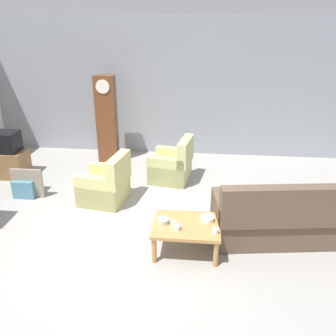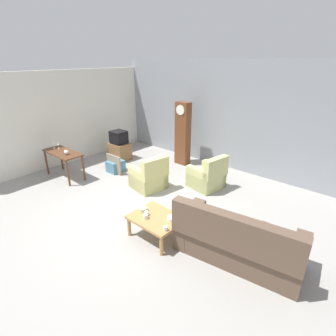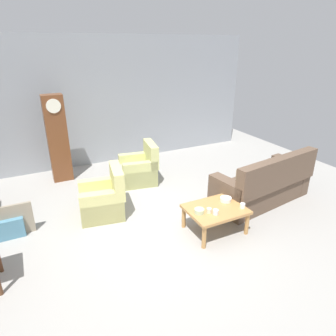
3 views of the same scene
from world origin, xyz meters
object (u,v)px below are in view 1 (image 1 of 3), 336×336
tv_stand_cabinet (10,164)px  armchair_olive_near (106,186)px  cup_blue_rimmed (177,227)px  bowl_white_stacked (207,219)px  couch_floral (285,219)px  coffee_table_wood (186,228)px  bowl_shallow_green (163,221)px  cup_white_porcelain (215,231)px  framed_picture_leaning (27,183)px  storage_box_blue (28,186)px  cup_cream_tall (173,224)px  grandfather_clock (107,119)px  tv_crt (6,142)px  armchair_olive_far (172,166)px

tv_stand_cabinet → armchair_olive_near: bearing=-21.2°
cup_blue_rimmed → bowl_white_stacked: (0.41, 0.29, -0.01)m
tv_stand_cabinet → couch_floral: bearing=-19.0°
coffee_table_wood → cup_blue_rimmed: 0.23m
armchair_olive_near → bowl_shallow_green: (1.21, -1.38, 0.17)m
bowl_white_stacked → cup_white_porcelain: bearing=-71.1°
tv_stand_cabinet → framed_picture_leaning: framed_picture_leaning is taller
tv_stand_cabinet → storage_box_blue: size_ratio=1.49×
couch_floral → tv_stand_cabinet: bearing=161.0°
armchair_olive_near → framed_picture_leaning: size_ratio=1.53×
armchair_olive_near → cup_cream_tall: (1.36, -1.43, 0.17)m
grandfather_clock → storage_box_blue: grandfather_clock is taller
armchair_olive_near → storage_box_blue: 1.58m
cup_white_porcelain → bowl_shallow_green: bearing=166.4°
storage_box_blue → coffee_table_wood: bearing=-25.4°
armchair_olive_near → tv_crt: 2.51m
coffee_table_wood → grandfather_clock: size_ratio=0.48×
grandfather_clock → couch_floral: bearing=-40.1°
couch_floral → tv_stand_cabinet: 5.61m
framed_picture_leaning → cup_white_porcelain: (3.45, -1.57, 0.20)m
armchair_olive_far → tv_stand_cabinet: (-3.43, -0.15, -0.03)m
coffee_table_wood → bowl_shallow_green: size_ratio=5.89×
cup_blue_rimmed → cup_white_porcelain: bearing=-3.2°
tv_stand_cabinet → cup_white_porcelain: tv_stand_cabinet is taller
storage_box_blue → cup_white_porcelain: bearing=-25.5°
armchair_olive_near → framed_picture_leaning: (-1.51, 0.02, -0.02)m
couch_floral → cup_cream_tall: couch_floral is taller
storage_box_blue → bowl_white_stacked: bowl_white_stacked is taller
tv_crt → couch_floral: bearing=-19.0°
bowl_shallow_green → bowl_white_stacked: bearing=12.4°
coffee_table_wood → tv_stand_cabinet: (-3.85, 2.25, -0.10)m
armchair_olive_far → grandfather_clock: size_ratio=0.46×
armchair_olive_far → tv_stand_cabinet: bearing=-177.6°
tv_crt → bowl_white_stacked: size_ratio=2.46×
framed_picture_leaning → storage_box_blue: (-0.06, 0.11, -0.11)m
armchair_olive_far → storage_box_blue: 2.85m
cup_blue_rimmed → tv_stand_cabinet: bearing=147.0°
coffee_table_wood → tv_crt: size_ratio=2.00×
cup_white_porcelain → bowl_shallow_green: 0.76m
tv_stand_cabinet → framed_picture_leaning: (0.80, -0.87, 0.00)m
grandfather_clock → tv_crt: bearing=-149.5°
framed_picture_leaning → bowl_shallow_green: bearing=-27.1°
couch_floral → cup_white_porcelain: (-1.06, -0.62, 0.13)m
cup_white_porcelain → cup_blue_rimmed: cup_blue_rimmed is taller
bowl_white_stacked → bowl_shallow_green: bowl_shallow_green is taller
tv_crt → storage_box_blue: 1.22m
armchair_olive_near → grandfather_clock: 2.15m
cup_blue_rimmed → grandfather_clock: bearing=118.3°
armchair_olive_far → framed_picture_leaning: 2.82m
bowl_white_stacked → bowl_shallow_green: (-0.63, -0.14, 0.00)m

